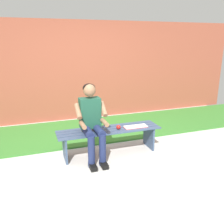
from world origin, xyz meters
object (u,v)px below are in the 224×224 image
bench_near (109,135)px  book_open (136,127)px  apple (118,127)px  person_seated (92,120)px

bench_near → book_open: bearing=172.3°
bench_near → book_open: (-0.47, 0.06, 0.11)m
apple → bench_near: bearing=-21.1°
apple → book_open: bearing=179.1°
book_open → bench_near: bearing=-7.3°
apple → book_open: (-0.32, 0.01, -0.03)m
bench_near → person_seated: bearing=17.0°
apple → book_open: apple is taller
person_seated → book_open: size_ratio=3.03×
apple → book_open: size_ratio=0.19×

